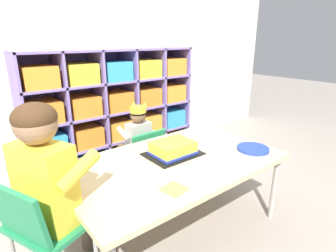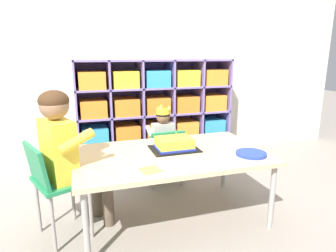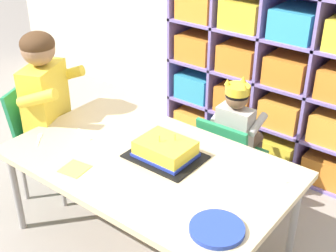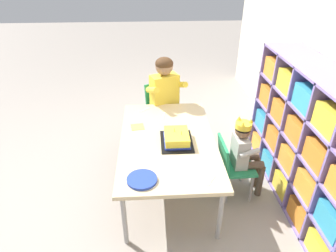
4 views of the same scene
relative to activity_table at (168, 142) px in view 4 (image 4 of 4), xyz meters
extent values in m
plane|color=gray|center=(0.00, 0.00, -0.50)|extent=(16.00, 16.00, 0.00)
cube|color=#7F6BB2|center=(0.20, 1.40, 0.10)|extent=(1.75, 0.01, 1.21)
cube|color=#7F6BB2|center=(-0.67, 1.21, 0.10)|extent=(0.02, 0.40, 1.21)
cube|color=#7F6BB2|center=(-0.32, 1.21, 0.10)|extent=(0.02, 0.40, 1.21)
cube|color=#7F6BB2|center=(0.03, 1.21, 0.10)|extent=(0.02, 0.40, 1.21)
cube|color=#7F6BB2|center=(0.37, 1.21, 0.10)|extent=(0.02, 0.40, 1.21)
cube|color=#7F6BB2|center=(0.20, 1.21, -0.49)|extent=(1.75, 0.40, 0.02)
cube|color=#7F6BB2|center=(0.20, 1.21, -0.20)|extent=(1.75, 0.40, 0.02)
cube|color=#7F6BB2|center=(0.20, 1.21, 0.10)|extent=(1.75, 0.40, 0.02)
cube|color=#7F6BB2|center=(0.20, 1.21, 0.40)|extent=(1.75, 0.40, 0.02)
cube|color=#7F6BB2|center=(0.20, 1.21, 0.70)|extent=(1.75, 0.40, 0.02)
cube|color=orange|center=(-0.49, 1.19, -0.39)|extent=(0.27, 0.32, 0.18)
cube|color=teal|center=(-0.15, 1.19, -0.39)|extent=(0.27, 0.32, 0.18)
cube|color=yellow|center=(0.20, 1.19, -0.39)|extent=(0.27, 0.32, 0.18)
cube|color=orange|center=(0.55, 1.19, -0.39)|extent=(0.27, 0.32, 0.18)
cube|color=yellow|center=(0.89, 1.19, -0.39)|extent=(0.27, 0.32, 0.18)
cube|color=teal|center=(-0.49, 1.19, -0.10)|extent=(0.27, 0.32, 0.18)
cube|color=orange|center=(-0.15, 1.19, -0.10)|extent=(0.27, 0.32, 0.18)
cube|color=orange|center=(0.20, 1.19, -0.10)|extent=(0.27, 0.32, 0.18)
cube|color=orange|center=(0.55, 1.19, -0.10)|extent=(0.27, 0.32, 0.18)
cube|color=orange|center=(-0.49, 1.19, 0.20)|extent=(0.27, 0.32, 0.18)
cube|color=orange|center=(-0.15, 1.19, 0.20)|extent=(0.27, 0.32, 0.18)
cube|color=orange|center=(0.20, 1.19, 0.20)|extent=(0.27, 0.32, 0.18)
cube|color=orange|center=(0.55, 1.19, 0.20)|extent=(0.27, 0.32, 0.18)
cube|color=orange|center=(-0.49, 1.19, 0.50)|extent=(0.27, 0.32, 0.18)
cube|color=yellow|center=(-0.15, 1.19, 0.50)|extent=(0.27, 0.32, 0.18)
cube|color=teal|center=(0.20, 1.19, 0.50)|extent=(0.27, 0.32, 0.18)
cube|color=#D1B789|center=(0.00, 0.00, 0.02)|extent=(1.43, 0.85, 0.03)
cylinder|color=#9E9993|center=(-0.66, -0.37, -0.25)|extent=(0.04, 0.04, 0.51)
cylinder|color=#9E9993|center=(0.66, -0.37, -0.25)|extent=(0.04, 0.04, 0.51)
cylinder|color=#9E9993|center=(-0.66, 0.37, -0.25)|extent=(0.04, 0.04, 0.51)
cylinder|color=#9E9993|center=(0.66, 0.37, -0.25)|extent=(0.04, 0.04, 0.51)
cube|color=#238451|center=(0.13, 0.63, -0.19)|extent=(0.36, 0.30, 0.03)
cube|color=#238451|center=(0.13, 0.49, -0.05)|extent=(0.32, 0.07, 0.25)
cylinder|color=gray|center=(0.27, 0.74, -0.35)|extent=(0.02, 0.02, 0.30)
cylinder|color=gray|center=(-0.02, 0.74, -0.35)|extent=(0.02, 0.02, 0.30)
cylinder|color=gray|center=(0.27, 0.52, -0.35)|extent=(0.02, 0.02, 0.30)
cylinder|color=gray|center=(-0.02, 0.51, -0.35)|extent=(0.02, 0.02, 0.30)
cube|color=#B2ADA3|center=(0.13, 0.64, -0.04)|extent=(0.21, 0.12, 0.29)
sphere|color=brown|center=(0.13, 0.64, 0.18)|extent=(0.13, 0.13, 0.13)
ellipsoid|color=black|center=(0.13, 0.64, 0.20)|extent=(0.14, 0.14, 0.10)
cylinder|color=yellow|center=(0.13, 0.64, 0.23)|extent=(0.14, 0.14, 0.05)
cone|color=yellow|center=(0.12, 0.69, 0.27)|extent=(0.04, 0.04, 0.04)
cone|color=yellow|center=(0.18, 0.61, 0.27)|extent=(0.04, 0.04, 0.04)
cone|color=yellow|center=(0.07, 0.61, 0.27)|extent=(0.04, 0.04, 0.04)
cylinder|color=brown|center=(0.19, 0.74, -0.15)|extent=(0.08, 0.21, 0.07)
cylinder|color=brown|center=(0.06, 0.74, -0.15)|extent=(0.08, 0.21, 0.07)
cylinder|color=brown|center=(0.18, 0.85, -0.34)|extent=(0.06, 0.06, 0.32)
cylinder|color=brown|center=(0.06, 0.84, -0.34)|extent=(0.06, 0.06, 0.32)
cylinder|color=#B2ADA3|center=(0.25, 0.68, 0.03)|extent=(0.05, 0.17, 0.10)
cylinder|color=#B2ADA3|center=(0.00, 0.67, 0.03)|extent=(0.05, 0.17, 0.10)
cube|color=#238451|center=(-0.80, 0.01, -0.08)|extent=(0.44, 0.46, 0.03)
cube|color=#238451|center=(-0.93, -0.05, 0.06)|extent=(0.19, 0.34, 0.27)
cylinder|color=gray|center=(-0.62, -0.08, -0.30)|extent=(0.02, 0.02, 0.41)
cylinder|color=gray|center=(-0.74, 0.20, -0.30)|extent=(0.02, 0.02, 0.41)
cylinder|color=gray|center=(-0.86, -0.18, -0.30)|extent=(0.02, 0.02, 0.41)
cylinder|color=gray|center=(-0.98, 0.10, -0.30)|extent=(0.02, 0.02, 0.41)
cube|color=yellow|center=(-0.80, 0.01, 0.13)|extent=(0.26, 0.34, 0.42)
sphere|color=#997051|center=(-0.80, 0.01, 0.44)|extent=(0.19, 0.19, 0.19)
ellipsoid|color=#472D19|center=(-0.80, 0.01, 0.47)|extent=(0.19, 0.19, 0.14)
cylinder|color=brown|center=(-0.62, -0.02, -0.05)|extent=(0.32, 0.21, 0.10)
cylinder|color=brown|center=(-0.69, 0.15, -0.05)|extent=(0.32, 0.21, 0.10)
cylinder|color=brown|center=(-0.48, 0.04, -0.29)|extent=(0.08, 0.08, 0.43)
cylinder|color=brown|center=(-0.55, 0.21, -0.29)|extent=(0.08, 0.08, 0.43)
cylinder|color=yellow|center=(-0.68, -0.12, 0.23)|extent=(0.25, 0.15, 0.14)
cylinder|color=yellow|center=(-0.81, 0.19, 0.23)|extent=(0.25, 0.15, 0.14)
cube|color=black|center=(0.05, 0.08, 0.04)|extent=(0.37, 0.28, 0.01)
cube|color=yellow|center=(0.05, 0.08, 0.09)|extent=(0.27, 0.21, 0.08)
cube|color=#283DB2|center=(0.05, 0.08, 0.05)|extent=(0.28, 0.22, 0.02)
cylinder|color=#EFCC4C|center=(0.08, 0.12, 0.15)|extent=(0.01, 0.01, 0.04)
cylinder|color=#EFCC4C|center=(0.03, 0.06, 0.15)|extent=(0.01, 0.01, 0.04)
cylinder|color=#233DA3|center=(0.55, -0.22, 0.05)|extent=(0.23, 0.23, 0.02)
cube|color=#F4DB4C|center=(-0.23, -0.28, 0.04)|extent=(0.14, 0.14, 0.00)
cube|color=white|center=(-0.46, -0.01, 0.04)|extent=(0.11, 0.03, 0.00)
cube|color=white|center=(-0.39, -0.03, 0.04)|extent=(0.04, 0.03, 0.00)
cube|color=white|center=(0.56, 0.30, 0.04)|extent=(0.08, 0.06, 0.00)
cube|color=white|center=(0.62, 0.26, 0.04)|extent=(0.04, 0.04, 0.00)
cube|color=white|center=(-0.58, -0.23, 0.04)|extent=(0.07, 0.07, 0.00)
cube|color=white|center=(-0.62, -0.18, 0.04)|extent=(0.04, 0.04, 0.00)
camera|label=1|loc=(-1.04, -1.25, 0.80)|focal=28.81mm
camera|label=2|loc=(-0.65, -1.98, 0.76)|focal=31.01mm
camera|label=3|loc=(1.27, -1.45, 1.31)|focal=49.18mm
camera|label=4|loc=(2.25, -0.13, 1.50)|focal=31.84mm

